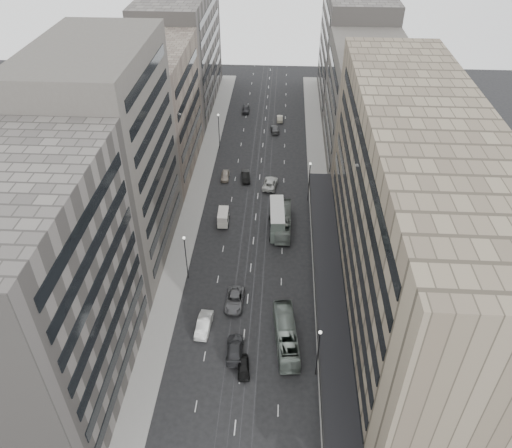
% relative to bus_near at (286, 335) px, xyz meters
% --- Properties ---
extents(ground, '(220.00, 220.00, 0.00)m').
position_rel_bus_near_xyz_m(ground, '(-5.80, 0.03, -1.56)').
color(ground, black).
rests_on(ground, ground).
extents(sidewalk_right, '(4.00, 125.00, 0.15)m').
position_rel_bus_near_xyz_m(sidewalk_right, '(6.20, 37.53, -1.48)').
color(sidewalk_right, gray).
rests_on(sidewalk_right, ground).
extents(sidewalk_left, '(4.00, 125.00, 0.15)m').
position_rel_bus_near_xyz_m(sidewalk_left, '(-17.80, 37.53, -1.48)').
color(sidewalk_left, gray).
rests_on(sidewalk_left, ground).
extents(department_store, '(19.20, 60.00, 30.00)m').
position_rel_bus_near_xyz_m(department_store, '(15.65, 8.03, 13.39)').
color(department_store, gray).
rests_on(department_store, ground).
extents(building_right_mid, '(15.00, 28.00, 24.00)m').
position_rel_bus_near_xyz_m(building_right_mid, '(15.70, 52.03, 10.44)').
color(building_right_mid, '#504B45').
rests_on(building_right_mid, ground).
extents(building_right_far, '(15.00, 32.00, 28.00)m').
position_rel_bus_near_xyz_m(building_right_far, '(15.70, 82.03, 12.44)').
color(building_right_far, slate).
rests_on(building_right_far, ground).
extents(building_left_a, '(15.00, 28.00, 30.00)m').
position_rel_bus_near_xyz_m(building_left_a, '(-27.30, -7.97, 13.44)').
color(building_left_a, slate).
rests_on(building_left_a, ground).
extents(building_left_b, '(15.00, 26.00, 34.00)m').
position_rel_bus_near_xyz_m(building_left_b, '(-27.30, 19.03, 15.44)').
color(building_left_b, '#504B45').
rests_on(building_left_b, ground).
extents(building_left_c, '(15.00, 28.00, 25.00)m').
position_rel_bus_near_xyz_m(building_left_c, '(-27.30, 46.03, 10.94)').
color(building_left_c, gray).
rests_on(building_left_c, ground).
extents(building_left_d, '(15.00, 38.00, 28.00)m').
position_rel_bus_near_xyz_m(building_left_d, '(-27.30, 79.03, 12.44)').
color(building_left_d, slate).
rests_on(building_left_d, ground).
extents(lamp_right_near, '(0.44, 0.44, 8.32)m').
position_rel_bus_near_xyz_m(lamp_right_near, '(3.90, -4.97, 3.65)').
color(lamp_right_near, '#262628').
rests_on(lamp_right_near, ground).
extents(lamp_right_far, '(0.44, 0.44, 8.32)m').
position_rel_bus_near_xyz_m(lamp_right_far, '(3.90, 35.03, 3.65)').
color(lamp_right_far, '#262628').
rests_on(lamp_right_far, ground).
extents(lamp_left_near, '(0.44, 0.44, 8.32)m').
position_rel_bus_near_xyz_m(lamp_left_near, '(-15.50, 12.03, 3.65)').
color(lamp_left_near, '#262628').
rests_on(lamp_left_near, ground).
extents(lamp_left_far, '(0.44, 0.44, 8.32)m').
position_rel_bus_near_xyz_m(lamp_left_far, '(-15.50, 55.03, 3.65)').
color(lamp_left_far, '#262628').
rests_on(lamp_left_far, ground).
extents(bus_near, '(3.85, 11.39, 3.11)m').
position_rel_bus_near_xyz_m(bus_near, '(0.00, 0.00, 0.00)').
color(bus_near, gray).
rests_on(bus_near, ground).
extents(bus_far, '(2.69, 11.12, 3.09)m').
position_rel_bus_near_xyz_m(bus_far, '(-0.76, 25.92, -0.01)').
color(bus_far, '#919C93').
rests_on(bus_far, ground).
extents(double_decker, '(3.05, 8.76, 4.72)m').
position_rel_bus_near_xyz_m(double_decker, '(-1.86, 25.20, 0.99)').
color(double_decker, slate).
rests_on(double_decker, ground).
extents(panel_van, '(2.11, 4.11, 2.55)m').
position_rel_bus_near_xyz_m(panel_van, '(-11.53, 26.72, -0.15)').
color(panel_van, white).
rests_on(panel_van, ground).
extents(sedan_0, '(2.06, 4.14, 1.35)m').
position_rel_bus_near_xyz_m(sedan_0, '(-5.43, -4.90, -0.88)').
color(sedan_0, black).
rests_on(sedan_0, ground).
extents(sedan_1, '(2.15, 5.28, 1.70)m').
position_rel_bus_near_xyz_m(sedan_1, '(-11.52, 1.79, -0.70)').
color(sedan_1, silver).
rests_on(sedan_1, ground).
extents(sedan_2, '(2.80, 5.73, 1.57)m').
position_rel_bus_near_xyz_m(sedan_2, '(-7.66, 6.88, -0.77)').
color(sedan_2, '#5F5E61').
rests_on(sedan_2, ground).
extents(sedan_3, '(2.42, 5.62, 1.61)m').
position_rel_bus_near_xyz_m(sedan_3, '(-6.79, -2.13, -0.75)').
color(sedan_3, '#2A2B2D').
rests_on(sedan_3, ground).
extents(sedan_4, '(1.74, 4.14, 1.40)m').
position_rel_bus_near_xyz_m(sedan_4, '(-12.85, 42.00, -0.86)').
color(sedan_4, '#A99B8C').
rests_on(sedan_4, ground).
extents(sedan_5, '(2.21, 4.83, 1.54)m').
position_rel_bus_near_xyz_m(sedan_5, '(-8.63, 41.95, -0.79)').
color(sedan_5, black).
rests_on(sedan_5, ground).
extents(sedan_6, '(3.29, 5.91, 1.56)m').
position_rel_bus_near_xyz_m(sedan_6, '(-3.53, 39.55, -0.77)').
color(sedan_6, silver).
rests_on(sedan_6, ground).
extents(sedan_7, '(2.43, 4.80, 1.34)m').
position_rel_bus_near_xyz_m(sedan_7, '(-3.27, 64.06, -0.89)').
color(sedan_7, '#5A5A5C').
rests_on(sedan_7, ground).
extents(sedan_8, '(1.94, 4.53, 1.52)m').
position_rel_bus_near_xyz_m(sedan_8, '(-11.01, 74.90, -0.79)').
color(sedan_8, '#2A2A2D').
rests_on(sedan_8, ground).
extents(sedan_9, '(1.48, 4.03, 1.32)m').
position_rel_bus_near_xyz_m(sedan_9, '(-2.18, 70.01, -0.90)').
color(sedan_9, '#A9A18C').
rests_on(sedan_9, ground).
extents(pedestrian, '(0.74, 0.65, 1.72)m').
position_rel_bus_near_xyz_m(pedestrian, '(6.85, -7.71, -0.55)').
color(pedestrian, black).
rests_on(pedestrian, sidewalk_right).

